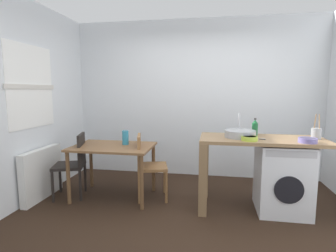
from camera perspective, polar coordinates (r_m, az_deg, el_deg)
The scene contains 17 objects.
ground_plane at distance 3.27m, azimuth 3.30°, elevation -19.58°, with size 5.46×5.46×0.00m, color black.
wall_back at distance 4.66m, azimuth 5.94°, elevation 5.79°, with size 4.60×0.10×2.70m, color silver.
wall_window_side at distance 3.81m, azimuth -30.66°, elevation 4.40°, with size 0.12×3.80×2.70m.
radiator at distance 4.13m, azimuth -25.62°, elevation -9.27°, with size 0.10×0.80×0.70m, color white.
dining_table at distance 3.77m, azimuth -11.79°, elevation -5.61°, with size 1.10×0.76×0.74m.
chair_person_seat at distance 3.97m, azimuth -19.61°, elevation -7.25°, with size 0.50×0.50×0.90m.
chair_opposite at distance 3.69m, azimuth -4.56°, elevation -7.95°, with size 0.49×0.49×0.90m.
kitchen_counter at distance 3.44m, azimuth 16.06°, elevation -5.00°, with size 1.50×0.68×0.92m.
washing_machine at distance 3.61m, azimuth 23.48°, elevation -10.21°, with size 0.60×0.61×0.86m.
sink_basin at distance 3.40m, azimuth 15.32°, elevation -1.64°, with size 0.38×0.38×0.09m, color #9EA0A5.
tap at distance 3.56m, azimuth 15.11°, elevation 0.33°, with size 0.02×0.02×0.28m, color #B2B2B7.
bottle_tall_green at distance 3.61m, azimuth 18.26°, elevation -0.33°, with size 0.08×0.08×0.22m.
mixing_bowl at distance 3.22m, azimuth 17.21°, elevation -2.52°, with size 0.19×0.19×0.05m.
utensil_crock at distance 3.64m, azimuth 29.39°, elevation -1.37°, with size 0.11×0.11×0.30m.
colander at distance 3.34m, azimuth 27.95°, elevation -2.69°, with size 0.20×0.20×0.06m.
vase at distance 3.77m, azimuth -9.19°, elevation -2.50°, with size 0.09×0.09×0.20m, color teal.
scissors at distance 3.34m, azimuth 19.09°, elevation -2.68°, with size 0.15×0.06×0.01m.
Camera 1 is at (0.33, -2.89, 1.50)m, focal length 28.20 mm.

